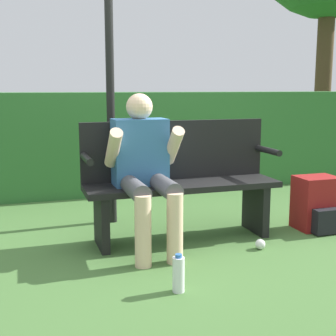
% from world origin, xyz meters
% --- Properties ---
extents(ground_plane, '(40.00, 40.00, 0.00)m').
position_xyz_m(ground_plane, '(0.00, 0.00, 0.00)').
color(ground_plane, '#426B33').
extents(hedge_back, '(12.00, 0.60, 1.12)m').
position_xyz_m(hedge_back, '(0.00, 1.88, 0.56)').
color(hedge_back, '#2D662D').
rests_on(hedge_back, ground).
extents(park_bench, '(1.50, 0.40, 0.91)m').
position_xyz_m(park_bench, '(0.00, 0.06, 0.46)').
color(park_bench, black).
rests_on(park_bench, ground).
extents(person_seated, '(0.53, 0.66, 1.13)m').
position_xyz_m(person_seated, '(-0.33, -0.09, 0.62)').
color(person_seated, '#336699').
rests_on(person_seated, ground).
extents(backpack, '(0.34, 0.35, 0.44)m').
position_xyz_m(backpack, '(1.16, -0.09, 0.21)').
color(backpack, maroon).
rests_on(backpack, ground).
extents(water_bottle, '(0.07, 0.07, 0.23)m').
position_xyz_m(water_bottle, '(-0.34, -0.90, 0.11)').
color(water_bottle, white).
rests_on(water_bottle, ground).
extents(signpost, '(0.40, 0.09, 2.90)m').
position_xyz_m(signpost, '(-0.42, 0.64, 1.63)').
color(signpost, black).
rests_on(signpost, ground).
extents(litter_crumple, '(0.07, 0.07, 0.07)m').
position_xyz_m(litter_crumple, '(0.47, -0.39, 0.04)').
color(litter_crumple, silver).
rests_on(litter_crumple, ground).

